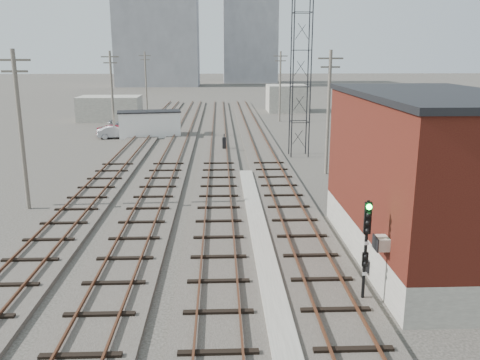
{
  "coord_description": "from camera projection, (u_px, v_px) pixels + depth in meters",
  "views": [
    {
      "loc": [
        -1.39,
        -8.61,
        8.76
      ],
      "look_at": [
        -0.34,
        17.56,
        2.2
      ],
      "focal_mm": 38.0,
      "sensor_mm": 36.0,
      "label": 1
    }
  ],
  "objects": [
    {
      "name": "car_grey",
      "position": [
        131.0,
        126.0,
        57.68
      ],
      "size": [
        4.99,
        2.44,
        1.4
      ],
      "primitive_type": "imported",
      "rotation": [
        0.0,
        0.0,
        1.67
      ],
      "color": "slate",
      "rests_on": "ground"
    },
    {
      "name": "car_silver",
      "position": [
        116.0,
        132.0,
        53.69
      ],
      "size": [
        4.13,
        2.31,
        1.29
      ],
      "primitive_type": "imported",
      "rotation": [
        0.0,
        0.0,
        1.83
      ],
      "color": "#9D9FA5",
      "rests_on": "ground"
    },
    {
      "name": "ground",
      "position": [
        230.0,
        120.0,
        68.68
      ],
      "size": [
        320.0,
        320.0,
        0.0
      ],
      "primitive_type": "plane",
      "color": "#282621",
      "rests_on": "ground"
    },
    {
      "name": "car_red",
      "position": [
        116.0,
        131.0,
        54.12
      ],
      "size": [
        4.49,
        3.07,
        1.42
      ],
      "primitive_type": "imported",
      "rotation": [
        0.0,
        0.0,
        1.2
      ],
      "color": "maroon",
      "rests_on": "ground"
    },
    {
      "name": "apartment_left",
      "position": [
        157.0,
        29.0,
        137.03
      ],
      "size": [
        22.0,
        14.0,
        30.0
      ],
      "primitive_type": "cube",
      "color": "gray",
      "rests_on": "ground"
    },
    {
      "name": "utility_pole_right_a",
      "position": [
        328.0,
        109.0,
        36.75
      ],
      "size": [
        1.8,
        0.24,
        9.0
      ],
      "color": "#595147",
      "rests_on": "ground"
    },
    {
      "name": "switch_stand",
      "position": [
        224.0,
        143.0,
        46.82
      ],
      "size": [
        0.36,
        0.36,
        1.46
      ],
      "rotation": [
        0.0,
        0.0,
        0.08
      ],
      "color": "black",
      "rests_on": "ground"
    },
    {
      "name": "site_trailer",
      "position": [
        149.0,
        124.0,
        54.38
      ],
      "size": [
        7.0,
        3.99,
        2.78
      ],
      "rotation": [
        0.0,
        0.0,
        0.18
      ],
      "color": "white",
      "rests_on": "ground"
    },
    {
      "name": "apartment_right",
      "position": [
        250.0,
        39.0,
        153.07
      ],
      "size": [
        16.0,
        12.0,
        26.0
      ],
      "primitive_type": "cube",
      "color": "gray",
      "rests_on": "ground"
    },
    {
      "name": "utility_pole_left_c",
      "position": [
        146.0,
        80.0,
        76.72
      ],
      "size": [
        1.8,
        0.24,
        9.0
      ],
      "color": "#595147",
      "rests_on": "ground"
    },
    {
      "name": "track_mid_left",
      "position": [
        177.0,
        147.0,
        48.09
      ],
      "size": [
        3.2,
        90.0,
        0.39
      ],
      "color": "#332D28",
      "rests_on": "ground"
    },
    {
      "name": "lattice_tower",
      "position": [
        301.0,
        68.0,
        42.84
      ],
      "size": [
        1.6,
        1.6,
        15.0
      ],
      "color": "black",
      "rests_on": "ground"
    },
    {
      "name": "platform_curb",
      "position": [
        261.0,
        240.0,
        24.08
      ],
      "size": [
        0.9,
        28.0,
        0.26
      ],
      "primitive_type": "cube",
      "color": "gray",
      "rests_on": "ground"
    },
    {
      "name": "shed_left",
      "position": [
        110.0,
        108.0,
        67.67
      ],
      "size": [
        8.0,
        5.0,
        3.2
      ],
      "primitive_type": "cube",
      "color": "gray",
      "rests_on": "ground"
    },
    {
      "name": "utility_pole_left_a",
      "position": [
        20.0,
        126.0,
        28.26
      ],
      "size": [
        1.8,
        0.24,
        9.0
      ],
      "color": "#595147",
      "rests_on": "ground"
    },
    {
      "name": "signal_mast",
      "position": [
        366.0,
        245.0,
        17.79
      ],
      "size": [
        0.4,
        0.41,
        3.84
      ],
      "color": "gray",
      "rests_on": "ground"
    },
    {
      "name": "track_mid_right",
      "position": [
        219.0,
        147.0,
        48.24
      ],
      "size": [
        3.2,
        90.0,
        0.39
      ],
      "color": "#332D28",
      "rests_on": "ground"
    },
    {
      "name": "track_right",
      "position": [
        261.0,
        147.0,
        48.4
      ],
      "size": [
        3.2,
        90.0,
        0.39
      ],
      "color": "#332D28",
      "rests_on": "ground"
    },
    {
      "name": "track_left",
      "position": [
        134.0,
        147.0,
        47.93
      ],
      "size": [
        3.2,
        90.0,
        0.39
      ],
      "color": "#332D28",
      "rests_on": "ground"
    },
    {
      "name": "utility_pole_right_b",
      "position": [
        280.0,
        85.0,
        65.83
      ],
      "size": [
        1.8,
        0.24,
        9.0
      ],
      "color": "#595147",
      "rests_on": "ground"
    },
    {
      "name": "shed_right",
      "position": [
        287.0,
        98.0,
        78.24
      ],
      "size": [
        6.0,
        6.0,
        4.0
      ],
      "primitive_type": "cube",
      "color": "gray",
      "rests_on": "ground"
    },
    {
      "name": "brick_building",
      "position": [
        429.0,
        177.0,
        21.57
      ],
      "size": [
        6.54,
        12.2,
        7.22
      ],
      "color": "gray",
      "rests_on": "ground"
    },
    {
      "name": "utility_pole_left_b",
      "position": [
        112.0,
        93.0,
        52.49
      ],
      "size": [
        1.8,
        0.24,
        9.0
      ],
      "color": "#595147",
      "rests_on": "ground"
    }
  ]
}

